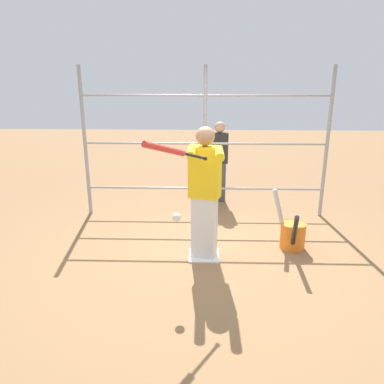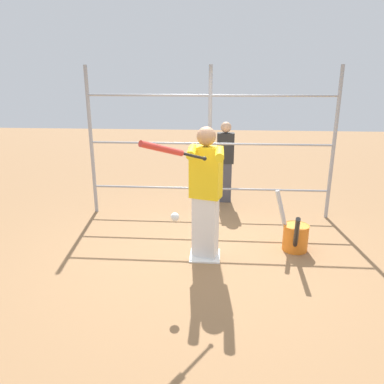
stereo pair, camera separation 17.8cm
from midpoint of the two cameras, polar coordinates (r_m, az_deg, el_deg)
name	(u,v)px [view 1 (the left image)]	position (r m, az deg, el deg)	size (l,w,h in m)	color
ground_plane	(204,256)	(5.10, 0.83, -9.75)	(24.00, 24.00, 0.00)	olive
home_plate	(204,255)	(5.10, 0.83, -9.65)	(0.40, 0.40, 0.02)	white
fence_backstop	(205,144)	(6.23, 1.15, 7.38)	(4.07, 0.06, 2.48)	#939399
batter	(205,190)	(4.73, 0.87, 0.31)	(0.43, 0.67, 1.74)	silver
baseball_bat_swinging	(170,150)	(3.76, -4.71, 6.36)	(0.63, 0.71, 0.33)	black
softball_in_flight	(177,217)	(4.06, -3.62, -3.87)	(0.10, 0.10, 0.10)	white
bat_bucket	(292,234)	(5.39, 14.10, -6.28)	(0.49, 0.77, 0.84)	orange
bystander_behind_fence	(219,161)	(7.03, 3.44, 4.76)	(0.31, 0.19, 1.52)	#3F3F47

